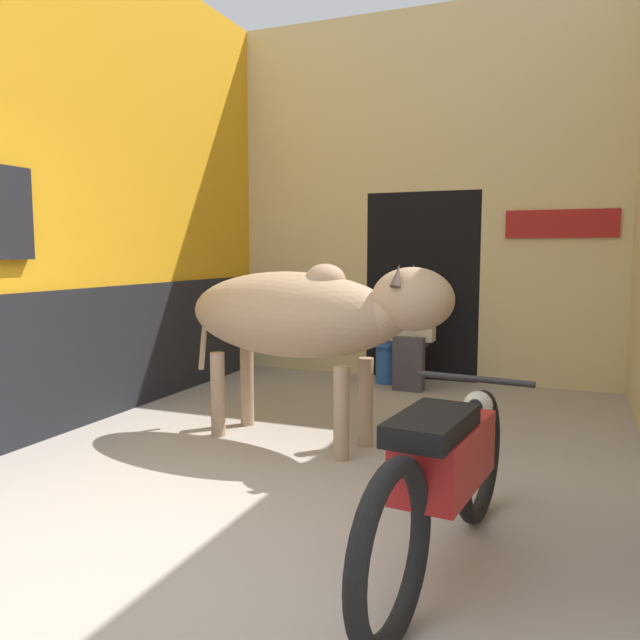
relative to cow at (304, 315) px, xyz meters
name	(u,v)px	position (x,y,z in m)	size (l,w,h in m)	color
ground_plane	(169,583)	(0.24, -2.02, -0.95)	(30.00, 30.00, 0.00)	#9E9389
wall_left_shopfront	(112,192)	(-1.95, 0.31, 0.98)	(0.25, 4.68, 4.00)	orange
wall_back_with_doorway	(426,233)	(0.25, 2.92, 0.68)	(4.21, 0.93, 4.00)	#D1BC84
cow	(304,315)	(0.00, 0.00, 0.00)	(2.18, 0.93, 1.35)	tan
motorcycle_near	(444,472)	(1.31, -1.49, -0.50)	(0.58, 1.90, 0.80)	black
shopkeeper_seated	(412,326)	(0.30, 2.14, -0.30)	(0.44, 0.33, 1.26)	#3D3842
plastic_stool	(386,361)	(-0.02, 2.29, -0.72)	(0.33, 0.33, 0.44)	#2856B2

